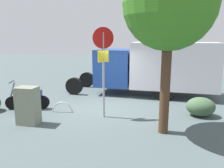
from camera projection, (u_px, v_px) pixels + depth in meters
ground_plane at (105, 108)px, 9.50m from camera, size 60.00×60.00×0.00m
box_truck_near at (154, 66)px, 11.43m from camera, size 7.70×2.76×2.73m
motorcycle at (28, 97)px, 9.27m from camera, size 1.78×0.71×1.20m
stop_sign at (103, 58)px, 7.98m from camera, size 0.71×0.33×3.33m
street_tree at (169, 5)px, 6.28m from camera, size 2.69×2.69×5.25m
utility_cabinet at (28, 106)px, 7.63m from camera, size 0.72×0.55×1.31m
bike_rack_hoop at (63, 112)px, 8.99m from camera, size 0.85×0.15×0.85m
shrub_mid_verge at (201, 107)px, 8.47m from camera, size 1.07×0.88×0.73m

